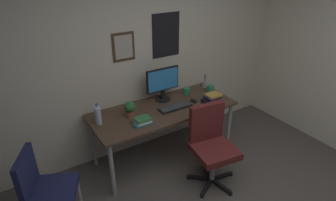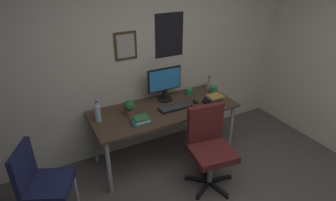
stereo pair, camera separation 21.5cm
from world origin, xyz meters
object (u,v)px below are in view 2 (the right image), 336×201
object	(u,v)px
office_chair	(209,144)
coffee_mug_far	(213,90)
side_chair	(40,181)
book_stack_right	(214,100)
monitor	(165,83)
water_bottle	(98,113)
book_stack_left	(141,120)
pen_cup	(209,85)
coffee_mug_near	(189,92)
potted_plant	(129,107)
computer_mouse	(196,101)
keyboard	(176,107)

from	to	relation	value
office_chair	coffee_mug_far	size ratio (longest dim) A/B	7.78
side_chair	book_stack_right	size ratio (longest dim) A/B	3.98
monitor	water_bottle	distance (m)	0.94
monitor	book_stack_left	bearing A→B (deg)	-141.30
office_chair	water_bottle	bearing A→B (deg)	144.73
side_chair	pen_cup	size ratio (longest dim) A/B	4.38
coffee_mug_far	pen_cup	xyz separation A→B (m)	(0.04, 0.16, 0.01)
side_chair	book_stack_left	bearing A→B (deg)	8.98
coffee_mug_near	coffee_mug_far	size ratio (longest dim) A/B	1.04
side_chair	pen_cup	world-z (taller)	pen_cup
side_chair	monitor	distance (m)	1.79
office_chair	pen_cup	distance (m)	1.11
side_chair	potted_plant	world-z (taller)	potted_plant
book_stack_right	coffee_mug_near	bearing A→B (deg)	106.69
book_stack_left	computer_mouse	bearing A→B (deg)	9.37
side_chair	coffee_mug_near	distance (m)	2.08
monitor	pen_cup	size ratio (longest dim) A/B	2.30
computer_mouse	book_stack_right	xyz separation A→B (m)	(0.17, -0.15, 0.05)
office_chair	side_chair	bearing A→B (deg)	170.68
coffee_mug_far	pen_cup	bearing A→B (deg)	77.52
coffee_mug_near	potted_plant	bearing A→B (deg)	-170.51
potted_plant	book_stack_left	distance (m)	0.24
office_chair	book_stack_left	world-z (taller)	office_chair
office_chair	side_chair	world-z (taller)	office_chair
book_stack_right	coffee_mug_far	bearing A→B (deg)	54.53
monitor	keyboard	xyz separation A→B (m)	(0.01, -0.28, -0.23)
keyboard	book_stack_right	distance (m)	0.49
side_chair	coffee_mug_near	size ratio (longest dim) A/B	6.88
potted_plant	book_stack_right	bearing A→B (deg)	-13.33
coffee_mug_near	coffee_mug_far	bearing A→B (deg)	-18.82
coffee_mug_near	coffee_mug_far	distance (m)	0.34
pen_cup	potted_plant	bearing A→B (deg)	-170.85
keyboard	potted_plant	bearing A→B (deg)	169.88
side_chair	book_stack_right	xyz separation A→B (m)	(2.11, 0.16, 0.29)
book_stack_left	potted_plant	bearing A→B (deg)	102.30
keyboard	computer_mouse	bearing A→B (deg)	1.88
book_stack_left	water_bottle	bearing A→B (deg)	147.18
coffee_mug_near	book_stack_left	xyz separation A→B (m)	(-0.86, -0.38, -0.01)
coffee_mug_near	book_stack_left	distance (m)	0.94
water_bottle	potted_plant	distance (m)	0.37
office_chair	potted_plant	world-z (taller)	office_chair
keyboard	book_stack_left	xyz separation A→B (m)	(-0.52, -0.12, 0.03)
side_chair	coffee_mug_far	xyz separation A→B (m)	(2.31, 0.45, 0.27)
computer_mouse	potted_plant	size ratio (longest dim) A/B	0.56
pen_cup	book_stack_right	distance (m)	0.51
keyboard	water_bottle	size ratio (longest dim) A/B	1.70
keyboard	pen_cup	bearing A→B (deg)	23.34
computer_mouse	book_stack_right	distance (m)	0.23
office_chair	monitor	xyz separation A→B (m)	(-0.11, 0.87, 0.44)
potted_plant	coffee_mug_far	bearing A→B (deg)	1.96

